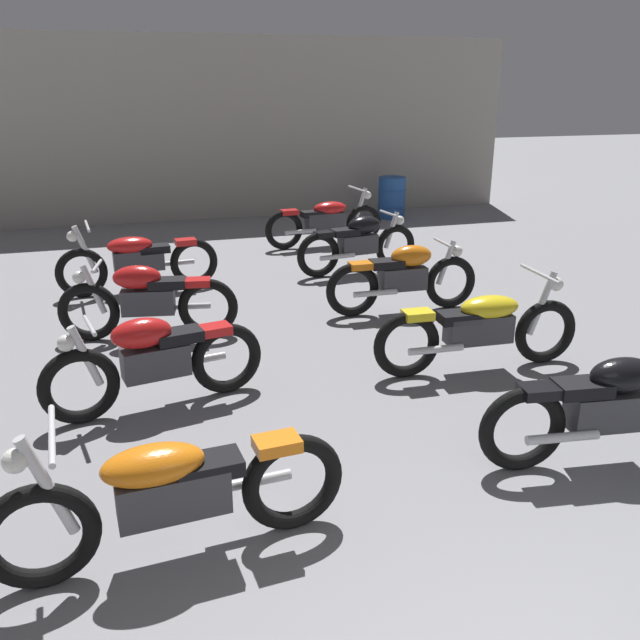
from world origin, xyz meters
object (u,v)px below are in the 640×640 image
at_px(motorcycle_left_row_3, 147,299).
at_px(motorcycle_right_row_3, 404,276).
at_px(motorcycle_left_row_4, 138,259).
at_px(motorcycle_right_row_1, 608,407).
at_px(motorcycle_left_row_1, 171,491).
at_px(motorcycle_right_row_5, 325,220).
at_px(motorcycle_right_row_2, 480,327).
at_px(motorcycle_right_row_4, 359,242).
at_px(oil_drum, 392,197).
at_px(motorcycle_left_row_2, 154,359).

height_order(motorcycle_left_row_3, motorcycle_right_row_3, same).
distance_m(motorcycle_left_row_4, motorcycle_right_row_1, 6.37).
xyz_separation_m(motorcycle_left_row_1, motorcycle_right_row_5, (3.26, 7.55, 0.00)).
distance_m(motorcycle_left_row_3, motorcycle_left_row_4, 1.87).
xyz_separation_m(motorcycle_left_row_4, motorcycle_right_row_2, (3.14, -3.70, 0.00)).
height_order(motorcycle_left_row_4, motorcycle_right_row_3, motorcycle_left_row_4).
xyz_separation_m(motorcycle_left_row_4, motorcycle_right_row_4, (3.20, 0.06, 0.01)).
relative_size(motorcycle_right_row_1, oil_drum, 2.32).
relative_size(motorcycle_right_row_1, motorcycle_right_row_3, 1.00).
height_order(motorcycle_left_row_4, motorcycle_right_row_4, motorcycle_left_row_4).
xyz_separation_m(motorcycle_right_row_2, motorcycle_right_row_3, (-0.02, 1.86, 0.01)).
xyz_separation_m(motorcycle_left_row_2, oil_drum, (5.30, 7.52, -0.03)).
xyz_separation_m(motorcycle_right_row_1, motorcycle_right_row_2, (-0.04, 1.82, -0.01)).
xyz_separation_m(motorcycle_left_row_3, motorcycle_right_row_3, (3.09, 0.04, 0.00)).
bearing_deg(motorcycle_right_row_2, motorcycle_right_row_4, 88.99).
bearing_deg(motorcycle_left_row_2, motorcycle_right_row_1, -30.85).
height_order(motorcycle_right_row_1, oil_drum, motorcycle_right_row_1).
bearing_deg(motorcycle_right_row_2, motorcycle_right_row_5, 88.99).
bearing_deg(motorcycle_right_row_1, motorcycle_right_row_2, 91.32).
bearing_deg(motorcycle_right_row_3, motorcycle_right_row_5, 88.23).
bearing_deg(motorcycle_left_row_1, motorcycle_right_row_2, 32.24).
bearing_deg(motorcycle_right_row_3, motorcycle_right_row_2, -89.52).
height_order(motorcycle_left_row_4, motorcycle_right_row_2, same).
bearing_deg(motorcycle_right_row_4, motorcycle_left_row_4, -178.96).
distance_m(motorcycle_left_row_1, motorcycle_left_row_3, 3.82).
bearing_deg(oil_drum, motorcycle_left_row_3, -132.42).
bearing_deg(motorcycle_left_row_2, motorcycle_left_row_4, 90.08).
relative_size(motorcycle_left_row_1, motorcycle_right_row_1, 1.10).
relative_size(motorcycle_right_row_1, motorcycle_right_row_4, 1.00).
bearing_deg(motorcycle_left_row_3, motorcycle_left_row_2, -90.92).
bearing_deg(motorcycle_left_row_4, motorcycle_right_row_3, -30.43).
relative_size(motorcycle_left_row_1, motorcycle_right_row_4, 1.10).
height_order(motorcycle_left_row_1, oil_drum, motorcycle_left_row_1).
relative_size(motorcycle_right_row_1, motorcycle_right_row_5, 0.91).
height_order(motorcycle_right_row_1, motorcycle_right_row_5, motorcycle_right_row_5).
relative_size(motorcycle_left_row_3, motorcycle_right_row_3, 0.99).
distance_m(motorcycle_left_row_4, motorcycle_right_row_5, 3.73).
relative_size(motorcycle_left_row_4, motorcycle_right_row_2, 1.00).
distance_m(motorcycle_left_row_1, motorcycle_right_row_4, 6.59).
height_order(motorcycle_left_row_1, motorcycle_right_row_5, same).
height_order(motorcycle_left_row_2, motorcycle_right_row_1, same).
xyz_separation_m(motorcycle_left_row_1, motorcycle_left_row_4, (0.02, 5.69, 0.00)).
xyz_separation_m(motorcycle_left_row_1, motorcycle_right_row_2, (3.16, 1.99, 0.00)).
height_order(motorcycle_right_row_1, motorcycle_right_row_3, same).
bearing_deg(motorcycle_left_row_3, motorcycle_right_row_1, -49.26).
bearing_deg(motorcycle_right_row_1, motorcycle_right_row_5, 89.56).
height_order(motorcycle_right_row_3, oil_drum, motorcycle_right_row_3).
distance_m(motorcycle_left_row_4, motorcycle_right_row_2, 4.85).
distance_m(motorcycle_left_row_2, motorcycle_right_row_5, 6.37).
bearing_deg(motorcycle_right_row_5, motorcycle_left_row_2, -120.47).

